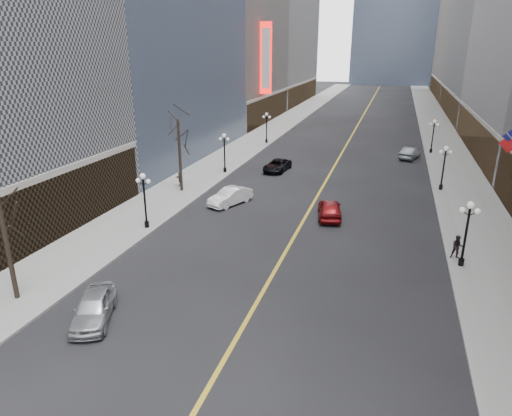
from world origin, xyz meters
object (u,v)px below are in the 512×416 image
Objects in this scene: streetlamp_west_3 at (267,125)px; car_nb_near at (94,307)px; streetlamp_west_2 at (224,149)px; streetlamp_west_1 at (144,195)px; car_sb_mid at (330,209)px; streetlamp_east_2 at (444,163)px; car_nb_far at (277,165)px; streetlamp_east_1 at (467,227)px; car_sb_far at (410,153)px; car_nb_mid at (230,196)px; streetlamp_east_3 at (433,133)px.

streetlamp_west_3 is 48.68m from car_nb_near.
streetlamp_west_2 is 0.99× the size of car_nb_near.
streetlamp_west_1 is 15.56m from car_sb_mid.
car_nb_far is at bearing 171.27° from streetlamp_east_2.
streetlamp_west_2 reaches higher than car_nb_far.
streetlamp_west_3 is (-23.60, 36.00, 0.00)m from streetlamp_east_1.
streetlamp_east_2 is 0.92× the size of car_nb_far.
streetlamp_west_2 is at bearing 74.69° from car_nb_near.
car_sb_far is (20.80, -4.00, -2.12)m from streetlamp_west_3.
streetlamp_east_2 is 29.68m from streetlamp_west_3.
car_nb_mid is at bearing 73.19° from car_sb_far.
car_sb_mid is 1.01× the size of car_sb_far.
car_nb_mid is 1.00× the size of car_sb_far.
car_sb_far is at bearing -116.05° from car_sb_mid.
car_nb_far is (-18.02, 20.77, -2.22)m from streetlamp_east_1.
streetlamp_east_2 and streetlamp_west_1 have the same top height.
car_sb_mid is 26.07m from car_sb_far.
streetlamp_east_1 is 1.00× the size of streetlamp_east_2.
streetlamp_east_3 reaches higher than car_nb_near.
car_sb_far reaches higher than car_nb_far.
car_sb_mid reaches higher than car_nb_mid.
car_nb_near is at bearing -122.86° from streetlamp_east_2.
streetlamp_west_1 is 9.13m from car_nb_mid.
car_nb_far is 1.03× the size of car_sb_mid.
streetlamp_east_2 and streetlamp_east_3 have the same top height.
streetlamp_west_1 reaches higher than car_nb_near.
car_sb_far is at bearing 95.00° from streetlamp_east_1.
streetlamp_east_2 is at bearing 34.52° from car_nb_near.
streetlamp_west_3 is 0.94× the size of car_sb_mid.
car_nb_mid is 0.99× the size of car_sb_mid.
streetlamp_west_1 is at bearing 84.79° from car_nb_near.
car_sb_mid is at bearing -108.60° from streetlamp_east_3.
streetlamp_west_2 is at bearing -142.67° from streetlamp_east_3.
streetlamp_east_2 and streetlamp_west_3 have the same top height.
streetlamp_west_2 and streetlamp_west_3 have the same top height.
streetlamp_west_3 is 32.28m from car_sb_mid.
car_nb_far is at bearing 26.38° from streetlamp_west_2.
car_nb_near is 33.29m from car_nb_far.
streetlamp_east_3 is at bearing -119.08° from car_sb_mid.
car_sb_mid reaches higher than car_nb_near.
streetlamp_east_2 is at bearing -141.88° from car_sb_mid.
streetlamp_west_2 is at bearing 90.00° from streetlamp_west_1.
car_nb_far is 1.04× the size of car_sb_far.
streetlamp_west_1 is 0.94× the size of car_sb_mid.
streetlamp_east_2 and streetlamp_west_2 have the same top height.
streetlamp_east_2 is 23.60m from streetlamp_west_2.
car_nb_far is (-18.02, -15.23, -2.22)m from streetlamp_east_3.
streetlamp_east_3 is 1.00× the size of streetlamp_west_2.
streetlamp_east_1 is at bearing -90.00° from streetlamp_east_3.
streetlamp_west_3 is at bearing 6.35° from car_sb_far.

